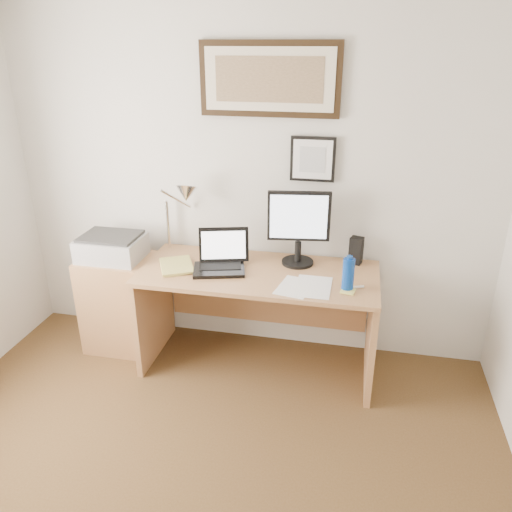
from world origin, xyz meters
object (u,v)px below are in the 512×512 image
(side_cabinet, at_px, (120,303))
(printer, at_px, (112,247))
(desk, at_px, (261,297))
(lcd_monitor, at_px, (299,225))
(laptop, at_px, (221,260))
(water_bottle, at_px, (348,275))
(book, at_px, (161,268))

(side_cabinet, xyz_separation_m, printer, (-0.02, -0.00, 0.45))
(desk, xyz_separation_m, lcd_monitor, (0.24, 0.09, 0.53))
(desk, distance_m, lcd_monitor, 0.59)
(side_cabinet, height_order, desk, desk)
(laptop, relative_size, lcd_monitor, 0.75)
(water_bottle, height_order, laptop, laptop)
(printer, bearing_deg, book, -18.91)
(laptop, xyz_separation_m, lcd_monitor, (0.50, 0.18, 0.23))
(book, distance_m, desk, 0.72)
(lcd_monitor, height_order, printer, lcd_monitor)
(laptop, bearing_deg, water_bottle, -9.97)
(side_cabinet, relative_size, desk, 0.46)
(laptop, distance_m, lcd_monitor, 0.58)
(desk, height_order, laptop, laptop)
(lcd_monitor, distance_m, printer, 1.35)
(desk, xyz_separation_m, printer, (-1.09, -0.04, 0.30))
(book, xyz_separation_m, desk, (0.66, 0.18, -0.25))
(desk, bearing_deg, book, -164.46)
(laptop, bearing_deg, desk, 18.39)
(laptop, xyz_separation_m, printer, (-0.83, 0.05, 0.01))
(book, bearing_deg, laptop, 13.63)
(side_cabinet, relative_size, lcd_monitor, 1.40)
(desk, height_order, printer, printer)
(lcd_monitor, relative_size, printer, 1.18)
(side_cabinet, relative_size, printer, 1.66)
(water_bottle, bearing_deg, book, 177.53)
(desk, bearing_deg, side_cabinet, -178.11)
(desk, bearing_deg, laptop, -161.61)
(laptop, distance_m, printer, 0.83)
(water_bottle, xyz_separation_m, book, (-1.25, 0.05, -0.09))
(water_bottle, bearing_deg, side_cabinet, 173.12)
(book, xyz_separation_m, lcd_monitor, (0.90, 0.28, 0.28))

